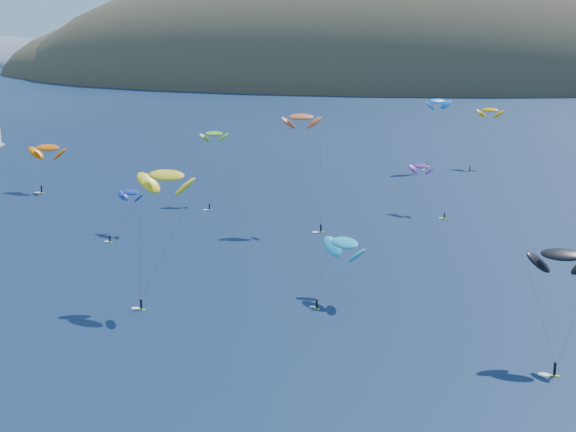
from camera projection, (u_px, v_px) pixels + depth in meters
The scene contains 11 objects.
island at pixel (413, 92), 627.39m from camera, with size 730.00×300.00×210.00m.
kitesurfer_1 at pixel (47, 148), 227.75m from camera, with size 11.46×8.37×15.21m.
kitesurfer_2 at pixel (166, 175), 137.98m from camera, with size 11.81×11.23×25.25m.
kitesurfer_3 at pixel (214, 134), 213.55m from camera, with size 7.67×14.26×20.14m.
kitesurfer_4 at pixel (438, 101), 256.61m from camera, with size 9.83×8.43×24.48m.
kitesurfer_5 at pixel (345, 243), 141.81m from camera, with size 10.17×13.25×12.65m.
kitesurfer_6 at pixel (422, 166), 203.56m from camera, with size 10.19×11.21×13.37m.
kitesurfer_7 at pixel (562, 255), 116.21m from camera, with size 9.58×11.10×17.93m.
kitesurfer_9 at pixel (301, 117), 186.99m from camera, with size 11.16×10.36×28.27m.
kitesurfer_10 at pixel (131, 192), 184.52m from camera, with size 7.64×13.16×11.20m.
kitesurfer_11 at pixel (490, 110), 263.03m from camera, with size 11.44×14.84×20.69m.
Camera 1 is at (36.52, -77.24, 49.45)m, focal length 50.00 mm.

